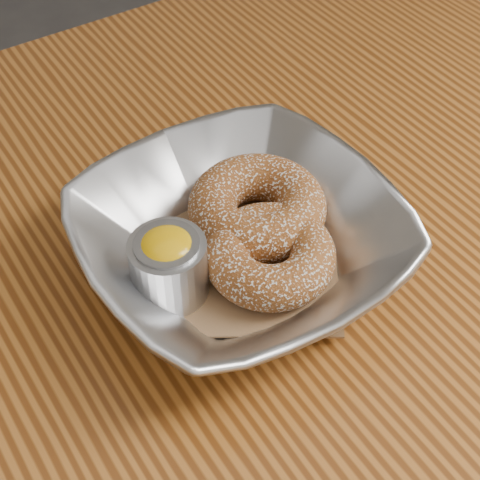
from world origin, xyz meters
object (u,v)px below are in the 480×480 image
donut_front (270,255)px  ramekin (169,265)px  donut_back (257,207)px  table (287,330)px  serving_bowl (240,241)px

donut_front → ramekin: ramekin is taller
donut_back → donut_front: 0.05m
table → serving_bowl: bearing=163.6°
table → donut_back: bearing=107.0°
serving_bowl → donut_front: size_ratio=2.41×
donut_back → donut_front: donut_back is taller
table → serving_bowl: size_ratio=5.15×
table → serving_bowl: (-0.04, 0.01, 0.13)m
serving_bowl → ramekin: 0.06m
donut_back → donut_front: bearing=-112.9°
donut_back → ramekin: 0.09m
table → donut_front: 0.13m
table → donut_back: 0.13m
serving_bowl → donut_back: bearing=36.7°
donut_back → ramekin: (-0.09, -0.02, 0.01)m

